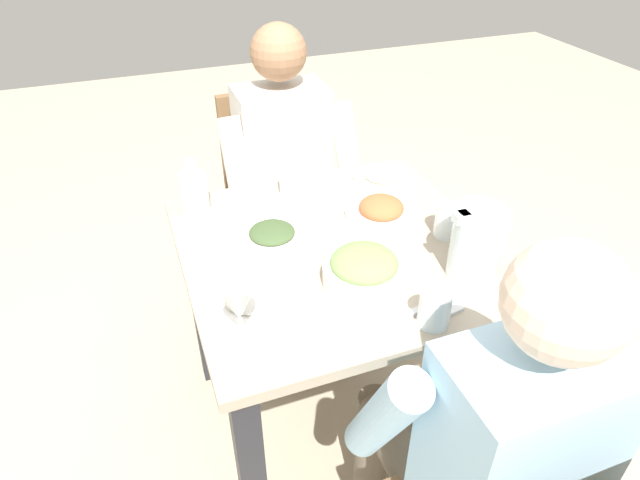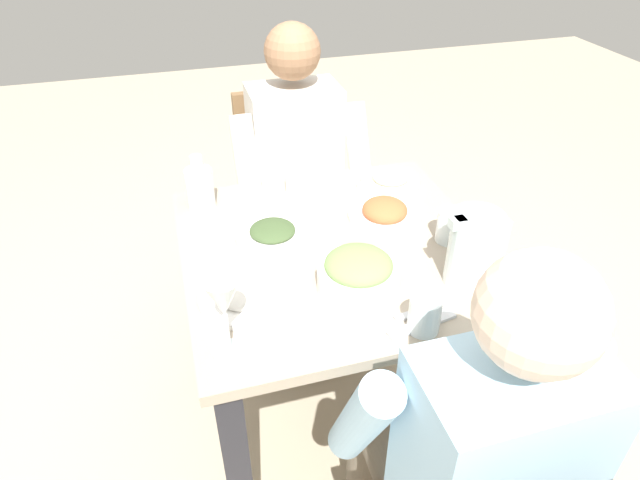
# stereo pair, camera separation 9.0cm
# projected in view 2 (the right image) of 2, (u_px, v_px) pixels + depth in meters

# --- Properties ---
(ground_plane) EXTENTS (8.00, 8.00, 0.00)m
(ground_plane) POSITION_uv_depth(u_px,v_px,m) (333.00, 420.00, 1.89)
(ground_plane) COLOR tan
(dining_table) EXTENTS (0.81, 0.81, 0.74)m
(dining_table) POSITION_uv_depth(u_px,v_px,m) (336.00, 287.00, 1.54)
(dining_table) COLOR gray
(dining_table) RESTS_ON ground_plane
(chair_far) EXTENTS (0.40, 0.40, 0.87)m
(chair_far) POSITION_uv_depth(u_px,v_px,m) (290.00, 187.00, 2.23)
(chair_far) COLOR brown
(chair_far) RESTS_ON ground_plane
(diner_near) EXTENTS (0.48, 0.53, 1.16)m
(diner_near) POSITION_uv_depth(u_px,v_px,m) (463.00, 445.00, 1.09)
(diner_near) COLOR #9EC6E0
(diner_near) RESTS_ON ground_plane
(diner_far) EXTENTS (0.48, 0.53, 1.16)m
(diner_far) POSITION_uv_depth(u_px,v_px,m) (302.00, 179.00, 1.99)
(diner_far) COLOR silver
(diner_far) RESTS_ON ground_plane
(water_pitcher) EXTENTS (0.16, 0.12, 0.19)m
(water_pitcher) POSITION_uv_depth(u_px,v_px,m) (474.00, 249.00, 1.29)
(water_pitcher) COLOR silver
(water_pitcher) RESTS_ON dining_table
(salad_bowl) EXTENTS (0.20, 0.20, 0.09)m
(salad_bowl) POSITION_uv_depth(u_px,v_px,m) (359.00, 271.00, 1.30)
(salad_bowl) COLOR white
(salad_bowl) RESTS_ON dining_table
(plate_dolmas) EXTENTS (0.20, 0.20, 0.04)m
(plate_dolmas) POSITION_uv_depth(u_px,v_px,m) (273.00, 233.00, 1.49)
(plate_dolmas) COLOR white
(plate_dolmas) RESTS_ON dining_table
(plate_rice_curry) EXTENTS (0.21, 0.21, 0.06)m
(plate_rice_curry) POSITION_uv_depth(u_px,v_px,m) (385.00, 212.00, 1.57)
(plate_rice_curry) COLOR white
(plate_rice_curry) RESTS_ON dining_table
(plate_yoghurt) EXTENTS (0.21, 0.21, 0.05)m
(plate_yoghurt) POSITION_uv_depth(u_px,v_px,m) (244.00, 294.00, 1.28)
(plate_yoghurt) COLOR white
(plate_yoghurt) RESTS_ON dining_table
(plate_beans) EXTENTS (0.18, 0.18, 0.04)m
(plate_beans) POSITION_uv_depth(u_px,v_px,m) (390.00, 179.00, 1.74)
(plate_beans) COLOR white
(plate_beans) RESTS_ON dining_table
(water_glass_near_right) EXTENTS (0.07, 0.07, 0.09)m
(water_glass_near_right) POSITION_uv_depth(u_px,v_px,m) (450.00, 226.00, 1.46)
(water_glass_near_right) COLOR silver
(water_glass_near_right) RESTS_ON dining_table
(water_glass_far_right) EXTENTS (0.07, 0.07, 0.09)m
(water_glass_far_right) POSITION_uv_depth(u_px,v_px,m) (425.00, 314.00, 1.18)
(water_glass_far_right) COLOR silver
(water_glass_far_right) RESTS_ON dining_table
(water_glass_near_left) EXTENTS (0.06, 0.06, 0.10)m
(water_glass_near_left) POSITION_uv_depth(u_px,v_px,m) (296.00, 180.00, 1.66)
(water_glass_near_left) COLOR silver
(water_glass_near_left) RESTS_ON dining_table
(wine_glass) EXTENTS (0.08, 0.08, 0.20)m
(wine_glass) POSITION_uv_depth(u_px,v_px,m) (223.00, 301.00, 1.07)
(wine_glass) COLOR silver
(wine_glass) RESTS_ON dining_table
(oil_carafe) EXTENTS (0.08, 0.08, 0.16)m
(oil_carafe) POSITION_uv_depth(u_px,v_px,m) (200.00, 189.00, 1.60)
(oil_carafe) COLOR silver
(oil_carafe) RESTS_ON dining_table
(salt_shaker) EXTENTS (0.03, 0.03, 0.05)m
(salt_shaker) POSITION_uv_depth(u_px,v_px,m) (257.00, 182.00, 1.69)
(salt_shaker) COLOR white
(salt_shaker) RESTS_ON dining_table
(fork_near) EXTENTS (0.17, 0.05, 0.01)m
(fork_near) POSITION_uv_depth(u_px,v_px,m) (422.00, 324.00, 1.21)
(fork_near) COLOR silver
(fork_near) RESTS_ON dining_table
(knife_near) EXTENTS (0.18, 0.09, 0.01)m
(knife_near) POSITION_uv_depth(u_px,v_px,m) (308.00, 196.00, 1.67)
(knife_near) COLOR silver
(knife_near) RESTS_ON dining_table
(fork_far) EXTENTS (0.17, 0.06, 0.01)m
(fork_far) POSITION_uv_depth(u_px,v_px,m) (383.00, 184.00, 1.73)
(fork_far) COLOR silver
(fork_far) RESTS_ON dining_table
(knife_far) EXTENTS (0.19, 0.04, 0.01)m
(knife_far) POSITION_uv_depth(u_px,v_px,m) (430.00, 308.00, 1.25)
(knife_far) COLOR silver
(knife_far) RESTS_ON dining_table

